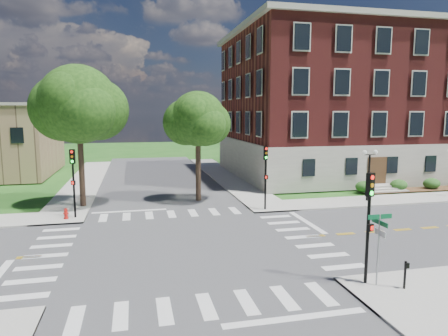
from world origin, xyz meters
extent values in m
plane|color=#1E5016|center=(0.00, 0.00, 0.00)|extent=(160.00, 160.00, 0.00)
cube|color=#3D3D3F|center=(0.00, 0.00, 0.01)|extent=(90.00, 12.00, 0.01)
cube|color=#3D3D3F|center=(0.00, 0.00, 0.01)|extent=(12.00, 90.00, 0.01)
cube|color=#9E9B93|center=(23.00, 7.75, 0.06)|extent=(34.00, 3.50, 0.12)
cube|color=#9E9B93|center=(7.75, 23.00, 0.06)|extent=(3.50, 34.00, 0.12)
cube|color=#9E9B93|center=(-7.75, 23.00, 0.06)|extent=(3.50, 34.00, 0.12)
cube|color=silver|center=(8.80, 3.00, 0.00)|extent=(0.40, 5.50, 0.00)
cube|color=gray|center=(24.00, 22.00, 2.22)|extent=(30.00, 20.00, 4.20)
cube|color=maroon|center=(24.00, 22.00, 10.22)|extent=(29.55, 19.70, 11.80)
cube|color=gray|center=(24.00, 22.00, 16.37)|extent=(30.60, 20.60, 0.50)
cube|color=#472D19|center=(20.00, 11.96, 1.82)|extent=(2.00, 0.10, 2.80)
cylinder|color=black|center=(-6.57, 10.97, 2.57)|extent=(0.44, 0.44, 4.90)
sphere|color=black|center=(-6.57, 10.97, 8.03)|extent=(6.01, 6.01, 6.01)
cylinder|color=black|center=(2.62, 10.95, 2.39)|extent=(0.44, 0.44, 4.54)
sphere|color=black|center=(2.62, 10.95, 6.91)|extent=(4.49, 4.49, 4.49)
cylinder|color=black|center=(7.05, -6.83, 2.02)|extent=(0.14, 0.14, 3.80)
cube|color=black|center=(7.05, -6.83, 4.42)|extent=(0.38, 0.32, 1.00)
cylinder|color=red|center=(7.05, -6.96, 4.75)|extent=(0.19, 0.11, 0.18)
cylinder|color=orange|center=(7.05, -6.96, 4.42)|extent=(0.19, 0.11, 0.18)
cylinder|color=#19E533|center=(7.05, -6.96, 4.09)|extent=(0.19, 0.11, 0.18)
cube|color=black|center=(7.05, -7.01, 2.62)|extent=(0.32, 0.22, 0.30)
cylinder|color=black|center=(7.06, 6.72, 2.02)|extent=(0.14, 0.14, 3.80)
cube|color=black|center=(7.06, 6.72, 4.42)|extent=(0.38, 0.33, 1.00)
cylinder|color=red|center=(7.06, 6.59, 4.75)|extent=(0.18, 0.12, 0.18)
cylinder|color=orange|center=(7.06, 6.59, 4.42)|extent=(0.18, 0.12, 0.18)
cylinder|color=#19E533|center=(7.06, 6.59, 4.09)|extent=(0.18, 0.12, 0.18)
cube|color=black|center=(7.06, 6.54, 2.62)|extent=(0.32, 0.23, 0.30)
cylinder|color=black|center=(-6.69, 7.38, 2.02)|extent=(0.14, 0.14, 3.80)
cube|color=black|center=(-6.69, 7.38, 4.42)|extent=(0.38, 0.33, 1.00)
cylinder|color=red|center=(-6.69, 7.25, 4.75)|extent=(0.18, 0.12, 0.18)
cylinder|color=orange|center=(-6.69, 7.25, 4.42)|extent=(0.18, 0.12, 0.18)
cylinder|color=#19E533|center=(-6.69, 7.25, 4.09)|extent=(0.18, 0.12, 0.18)
cube|color=black|center=(-6.69, 7.20, 2.62)|extent=(0.32, 0.23, 0.30)
cylinder|color=black|center=(16.44, 7.75, 0.37)|extent=(0.32, 0.32, 0.50)
cylinder|color=black|center=(16.44, 7.75, 2.02)|extent=(0.16, 0.16, 3.80)
cube|color=black|center=(16.44, 7.75, 3.97)|extent=(1.00, 0.06, 0.06)
sphere|color=white|center=(15.94, 7.75, 4.17)|extent=(0.36, 0.36, 0.36)
sphere|color=white|center=(16.94, 7.75, 4.17)|extent=(0.36, 0.36, 0.36)
cylinder|color=gray|center=(7.36, -7.17, 1.67)|extent=(0.07, 0.07, 3.10)
cube|color=#0B5E35|center=(7.36, -7.17, 3.12)|extent=(1.10, 0.03, 0.20)
cube|color=#0B5E35|center=(7.36, -7.17, 2.87)|extent=(0.03, 1.10, 0.20)
cube|color=silver|center=(7.41, -7.17, 2.42)|extent=(0.03, 0.75, 0.25)
cylinder|color=black|center=(8.30, -7.73, 0.72)|extent=(0.10, 0.10, 1.20)
cube|color=black|center=(8.30, -7.85, 1.17)|extent=(0.14, 0.08, 0.22)
cylinder|color=red|center=(-7.27, 7.12, 0.17)|extent=(0.32, 0.32, 0.10)
cylinder|color=red|center=(-7.27, 7.12, 0.42)|extent=(0.22, 0.22, 0.60)
sphere|color=red|center=(-7.27, 7.12, 0.75)|extent=(0.24, 0.24, 0.24)
cylinder|color=red|center=(-7.27, 7.12, 0.50)|extent=(0.35, 0.12, 0.12)
cylinder|color=red|center=(-7.27, 7.12, 0.50)|extent=(0.12, 0.35, 0.12)
camera|label=1|loc=(-2.54, -21.47, 7.42)|focal=32.00mm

